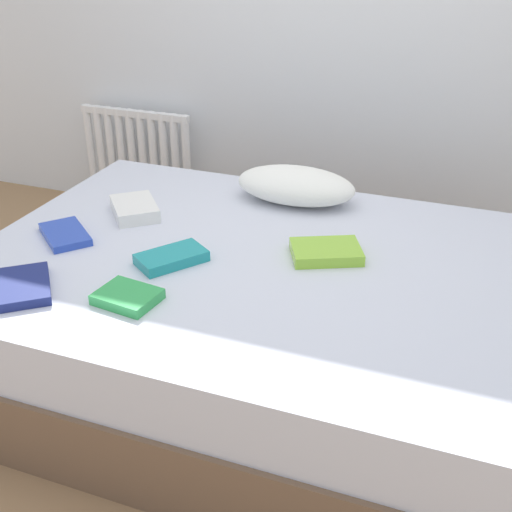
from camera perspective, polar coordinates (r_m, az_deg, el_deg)
ground_plane at (r=2.62m, az=-0.39°, el=-9.81°), size 8.00×8.00×0.00m
bed at (r=2.48m, az=-0.41°, el=-5.28°), size 2.00×1.50×0.50m
radiator at (r=3.87m, az=-10.18°, el=8.85°), size 0.67×0.04×0.48m
pillow at (r=2.78m, az=3.44°, el=6.09°), size 0.50×0.29×0.14m
textbook_teal at (r=2.32m, az=-7.28°, el=-0.14°), size 0.24×0.27×0.04m
textbook_blue at (r=2.58m, az=-16.10°, el=1.80°), size 0.27×0.26×0.03m
textbook_navy at (r=2.27m, az=-19.36°, el=-2.48°), size 0.28×0.29×0.03m
textbook_lime at (r=2.36m, az=6.04°, el=0.37°), size 0.29×0.26×0.04m
textbook_white at (r=2.71m, az=-10.40°, el=4.03°), size 0.28×0.29×0.05m
textbook_green at (r=2.12m, az=-11.00°, el=-3.46°), size 0.20×0.17×0.03m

